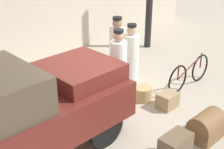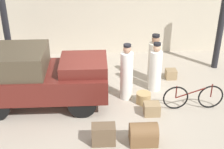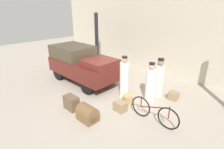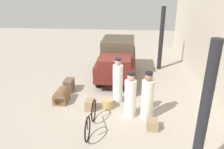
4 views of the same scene
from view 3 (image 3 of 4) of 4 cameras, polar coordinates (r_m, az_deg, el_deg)
name	(u,v)px [view 3 (image 3 of 4)]	position (r m, az deg, el deg)	size (l,w,h in m)	color
ground_plane	(106,95)	(7.72, -2.11, -6.61)	(30.00, 30.00, 0.00)	#A89E8E
station_building_facade	(158,33)	(10.18, 14.79, 12.90)	(16.00, 0.15, 4.50)	beige
canopy_pillar_left	(97,41)	(11.08, -4.99, 10.97)	(0.22, 0.22, 3.30)	black
truck	(81,63)	(8.93, -9.99, 3.76)	(3.80, 1.73, 1.75)	black
bicycle	(154,112)	(6.02, 13.49, -11.77)	(1.77, 0.04, 0.79)	black
wicker_basket	(128,99)	(7.05, 5.21, -8.02)	(0.43, 0.43, 0.33)	tan
porter_carrying_trunk	(159,79)	(7.59, 15.10, -1.57)	(0.42, 0.42, 1.67)	silver
porter_standing_middle	(150,84)	(7.17, 12.43, -2.93)	(0.39, 0.39, 1.61)	white
porter_lifting_near_truck	(124,79)	(7.28, 4.00, -1.35)	(0.38, 0.38, 1.78)	white
trunk_large_brown	(173,96)	(7.71, 19.40, -6.57)	(0.36, 0.35, 0.33)	#937A56
trunk_wicker_pale	(120,106)	(6.55, 2.76, -10.32)	(0.45, 0.36, 0.35)	#937A56
trunk_barrel_dark	(87,114)	(6.07, -8.03, -12.55)	(0.69, 0.49, 0.55)	brown
suitcase_small_leather	(71,103)	(6.77, -13.14, -8.96)	(0.59, 0.35, 0.52)	brown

